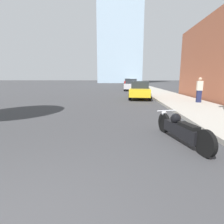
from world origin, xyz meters
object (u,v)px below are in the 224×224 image
parked_car_silver (131,85)px  parked_car_green (127,81)px  motorcycle (180,129)px  parked_car_red (128,82)px  parked_car_yellow (140,90)px  parked_car_black (130,83)px  pedestrian (199,90)px

parked_car_silver → parked_car_green: bearing=94.9°
motorcycle → parked_car_green: (-0.11, 56.86, 0.51)m
parked_car_red → parked_car_green: parked_car_green is taller
parked_car_yellow → parked_car_black: (0.02, 22.69, 0.03)m
motorcycle → parked_car_green: size_ratio=0.63×
pedestrian → parked_car_red: bearing=95.5°
pedestrian → parked_car_yellow: bearing=139.1°
motorcycle → parked_car_red: (-0.12, 45.97, 0.51)m
parked_car_black → parked_car_silver: bearing=-87.4°
parked_car_red → pedestrian: size_ratio=2.70×
parked_car_black → parked_car_green: size_ratio=1.15×
parked_car_yellow → pedestrian: 4.90m
parked_car_silver → pedestrian: bearing=-69.4°
parked_car_red → pedestrian: pedestrian is taller
pedestrian → parked_car_green: bearing=94.3°
parked_car_red → parked_car_green: bearing=92.9°
motorcycle → pedestrian: bearing=49.1°
parked_car_silver → parked_car_black: size_ratio=0.96×
parked_car_silver → parked_car_green: size_ratio=1.11×
parked_car_yellow → parked_car_green: (-0.00, 46.21, 0.12)m
motorcycle → parked_car_silver: (-0.34, 21.75, 0.47)m
parked_car_yellow → parked_car_green: parked_car_green is taller
parked_car_red → parked_car_silver: bearing=-87.5°
motorcycle → parked_car_green: bearing=75.0°
parked_car_black → parked_car_red: size_ratio=1.00×
parked_car_green → pedestrian: 49.55m
parked_car_black → pedestrian: 26.16m
parked_car_black → pedestrian: pedestrian is taller
parked_car_silver → pedestrian: 14.84m
parked_car_silver → parked_car_black: parked_car_silver is taller
parked_car_silver → parked_car_black: (0.25, 11.59, -0.05)m
parked_car_black → motorcycle: bearing=-86.0°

